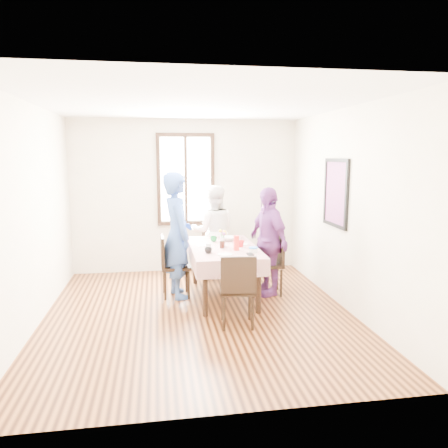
{
  "coord_description": "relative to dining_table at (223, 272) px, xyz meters",
  "views": [
    {
      "loc": [
        -0.51,
        -5.36,
        2.07
      ],
      "look_at": [
        0.43,
        0.59,
        1.1
      ],
      "focal_mm": 34.16,
      "sensor_mm": 36.0,
      "label": 1
    }
  ],
  "objects": [
    {
      "name": "chair_left",
      "position": [
        -0.69,
        0.15,
        0.08
      ],
      "size": [
        0.43,
        0.43,
        0.91
      ],
      "primitive_type": "cube",
      "rotation": [
        0.0,
        0.0,
        -1.54
      ],
      "color": "black",
      "rests_on": "ground"
    },
    {
      "name": "person_far",
      "position": [
        0.0,
        1.07,
        0.41
      ],
      "size": [
        0.82,
        0.67,
        1.58
      ],
      "primitive_type": "imported",
      "rotation": [
        0.0,
        0.0,
        3.04
      ],
      "color": "white",
      "rests_on": "ground"
    },
    {
      "name": "serving_bowl",
      "position": [
        0.13,
        0.42,
        0.42
      ],
      "size": [
        0.28,
        0.28,
        0.06
      ],
      "primitive_type": "imported",
      "rotation": [
        0.0,
        0.0,
        -0.14
      ],
      "color": "white",
      "rests_on": "tablecloth"
    },
    {
      "name": "chair_far",
      "position": [
        0.0,
        1.09,
        0.08
      ],
      "size": [
        0.48,
        0.48,
        0.91
      ],
      "primitive_type": "cube",
      "rotation": [
        0.0,
        0.0,
        2.98
      ],
      "color": "black",
      "rests_on": "ground"
    },
    {
      "name": "tablecloth",
      "position": [
        0.0,
        0.0,
        0.38
      ],
      "size": [
        0.95,
        1.7,
        0.01
      ],
      "primitive_type": "cube",
      "color": "#5E0A0E",
      "rests_on": "dining_table"
    },
    {
      "name": "butter_tub",
      "position": [
        0.34,
        -0.45,
        0.42
      ],
      "size": [
        0.12,
        0.12,
        0.06
      ],
      "primitive_type": "cylinder",
      "color": "white",
      "rests_on": "tablecloth"
    },
    {
      "name": "window_frame",
      "position": [
        -0.43,
        1.59,
        1.27
      ],
      "size": [
        1.02,
        0.06,
        1.62
      ],
      "primitive_type": "cube",
      "color": "black",
      "rests_on": "back_wall"
    },
    {
      "name": "mug_flag",
      "position": [
        0.24,
        -0.08,
        0.43
      ],
      "size": [
        0.12,
        0.12,
        0.09
      ],
      "primitive_type": "imported",
      "rotation": [
        0.0,
        0.0,
        0.26
      ],
      "color": "red",
      "rests_on": "tablecloth"
    },
    {
      "name": "jam_jar",
      "position": [
        -0.04,
        -0.11,
        0.44
      ],
      "size": [
        0.07,
        0.07,
        0.1
      ],
      "primitive_type": "cylinder",
      "color": "black",
      "rests_on": "tablecloth"
    },
    {
      "name": "person_left",
      "position": [
        -0.67,
        0.15,
        0.55
      ],
      "size": [
        0.58,
        0.75,
        1.84
      ],
      "primitive_type": "imported",
      "rotation": [
        0.0,
        0.0,
        1.79
      ],
      "color": "#315199",
      "rests_on": "ground"
    },
    {
      "name": "dining_table",
      "position": [
        0.0,
        0.0,
        0.0
      ],
      "size": [
        0.83,
        1.58,
        0.75
      ],
      "primitive_type": "cube",
      "color": "black",
      "rests_on": "ground"
    },
    {
      "name": "flower_bunch",
      "position": [
        -0.01,
        0.04,
        0.56
      ],
      "size": [
        0.09,
        0.09,
        0.1
      ],
      "primitive_type": null,
      "color": "yellow",
      "rests_on": "flower_vase"
    },
    {
      "name": "back_wall",
      "position": [
        -0.43,
        1.61,
        0.98
      ],
      "size": [
        4.0,
        0.0,
        4.0
      ],
      "primitive_type": "plane",
      "rotation": [
        1.57,
        0.0,
        0.0
      ],
      "color": "beige",
      "rests_on": "ground"
    },
    {
      "name": "plate_right",
      "position": [
        0.29,
        0.08,
        0.39
      ],
      "size": [
        0.2,
        0.2,
        0.01
      ],
      "primitive_type": "cylinder",
      "color": "white",
      "rests_on": "tablecloth"
    },
    {
      "name": "drinking_glass",
      "position": [
        -0.25,
        -0.25,
        0.44
      ],
      "size": [
        0.07,
        0.07,
        0.1
      ],
      "primitive_type": "cylinder",
      "color": "silver",
      "rests_on": "tablecloth"
    },
    {
      "name": "window_pane",
      "position": [
        -0.43,
        1.6,
        1.27
      ],
      "size": [
        0.9,
        0.02,
        1.5
      ],
      "primitive_type": "cube",
      "color": "white",
      "rests_on": "back_wall"
    },
    {
      "name": "flower_vase",
      "position": [
        -0.01,
        0.04,
        0.45
      ],
      "size": [
        0.06,
        0.06,
        0.12
      ],
      "primitive_type": "cylinder",
      "color": "silver",
      "rests_on": "tablecloth"
    },
    {
      "name": "smartphone",
      "position": [
        0.27,
        -0.57,
        0.39
      ],
      "size": [
        0.08,
        0.16,
        0.01
      ],
      "primitive_type": "cube",
      "color": "black",
      "rests_on": "tablecloth"
    },
    {
      "name": "chair_right",
      "position": [
        0.69,
        0.05,
        0.08
      ],
      "size": [
        0.46,
        0.46,
        0.91
      ],
      "primitive_type": "cube",
      "rotation": [
        0.0,
        0.0,
        1.47
      ],
      "color": "black",
      "rests_on": "ground"
    },
    {
      "name": "art_poster",
      "position": [
        1.55,
        -0.34,
        1.18
      ],
      "size": [
        0.04,
        0.76,
        0.96
      ],
      "primitive_type": "cube",
      "color": "red",
      "rests_on": "right_wall"
    },
    {
      "name": "juice_carton",
      "position": [
        0.14,
        -0.29,
        0.49
      ],
      "size": [
        0.07,
        0.07,
        0.21
      ],
      "primitive_type": "cube",
      "color": "red",
      "rests_on": "tablecloth"
    },
    {
      "name": "right_wall",
      "position": [
        1.57,
        -0.64,
        0.98
      ],
      "size": [
        0.0,
        4.5,
        4.5
      ],
      "primitive_type": "plane",
      "rotation": [
        1.57,
        0.0,
        -1.57
      ],
      "color": "beige",
      "rests_on": "ground"
    },
    {
      "name": "plate_near",
      "position": [
        -0.06,
        -0.54,
        0.39
      ],
      "size": [
        0.2,
        0.2,
        0.01
      ],
      "primitive_type": "cylinder",
      "color": "white",
      "rests_on": "tablecloth"
    },
    {
      "name": "mug_black",
      "position": [
        -0.27,
        -0.41,
        0.43
      ],
      "size": [
        0.1,
        0.1,
        0.08
      ],
      "primitive_type": "imported",
      "rotation": [
        0.0,
        0.0,
        -0.04
      ],
      "color": "black",
      "rests_on": "tablecloth"
    },
    {
      "name": "mug_green",
      "position": [
        -0.1,
        0.37,
        0.43
      ],
      "size": [
        0.1,
        0.1,
        0.08
      ],
      "primitive_type": "imported",
      "rotation": [
        0.0,
        0.0,
        -0.0
      ],
      "color": "#0C7226",
      "rests_on": "tablecloth"
    },
    {
      "name": "person_right",
      "position": [
        0.67,
        0.05,
        0.43
      ],
      "size": [
        0.64,
        1.02,
        1.61
      ],
      "primitive_type": "imported",
      "rotation": [
        0.0,
        0.0,
        -1.29
      ],
      "color": "#6A2F75",
      "rests_on": "ground"
    },
    {
      "name": "chair_near",
      "position": [
        0.0,
        -1.09,
        0.08
      ],
      "size": [
        0.46,
        0.46,
        0.91
      ],
      "primitive_type": "cube",
      "rotation": [
        0.0,
        0.0,
        -0.11
      ],
      "color": "black",
      "rests_on": "ground"
    },
    {
      "name": "plate_left",
      "position": [
        -0.28,
        0.12,
        0.39
      ],
      "size": [
        0.2,
        0.2,
        0.01
      ],
      "primitive_type": "cylinder",
      "color": "white",
      "rests_on": "tablecloth"
    },
    {
      "name": "butter_lid",
      "position": [
        0.34,
        -0.45,
        0.45
      ],
      "size": [
        0.12,
        0.12,
        0.01
      ],
      "primitive_type": "cylinder",
      "color": "blue",
      "rests_on": "butter_tub"
    },
    {
      "name": "ground",
      "position": [
        -0.43,
        -0.64,
        -0.38
      ],
      "size": [
        4.5,
        4.5,
        0.0
      ],
      "primitive_type": "plane",
      "color": "black",
      "rests_on": "ground"
    }
  ]
}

